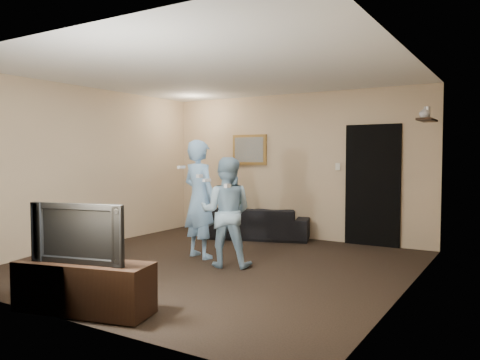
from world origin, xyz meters
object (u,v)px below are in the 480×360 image
Objects in this scene: tv_console at (84,287)px; television at (83,232)px; wii_player_right at (226,212)px; sofa at (256,223)px; wii_player_left at (200,199)px.

television is (0.00, 0.00, 0.52)m from tv_console.
wii_player_right is (0.13, 2.27, -0.03)m from television.
sofa is 2.24m from wii_player_right.
wii_player_right is (0.13, 2.27, 0.48)m from tv_console.
sofa is at bearing 92.39° from wii_player_left.
sofa reaches higher than tv_console.
sofa is at bearing 83.68° from tv_console.
sofa is 4.39m from tv_console.
tv_console is 1.36× the size of television.
wii_player_left is (-0.50, 2.53, 0.09)m from television.
television is 2.58m from wii_player_left.
sofa is 1.91m from wii_player_left.
wii_player_right reaches higher than tv_console.
wii_player_left reaches higher than television.
wii_player_left reaches higher than wii_player_right.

